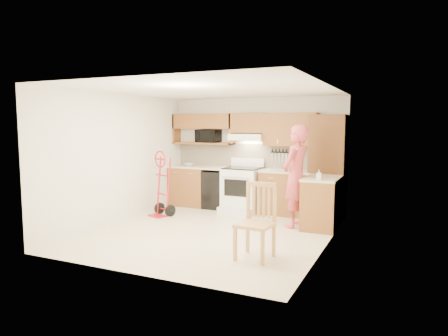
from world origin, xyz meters
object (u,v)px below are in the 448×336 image
Objects in this scene: person at (296,176)px; dining_chair at (255,222)px; microwave at (208,136)px; range at (241,186)px; hand_truck at (161,187)px.

dining_chair is at bearing 11.37° from person.
range is at bearing -13.76° from microwave.
range is 0.94× the size of hand_truck.
person reaches higher than range.
microwave reaches higher than hand_truck.
person is (2.36, -1.08, -0.69)m from microwave.
range is at bearing 119.46° from dining_chair.
range is 1.74m from hand_truck.
microwave is 2.69m from person.
hand_truck is at bearing -142.34° from range.
microwave is at bearing 130.27° from dining_chair.
hand_truck is (-2.78, -0.30, -0.34)m from person.
hand_truck is at bearing -71.12° from person.
dining_chair is at bearing -49.20° from microwave.
microwave reaches higher than range.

